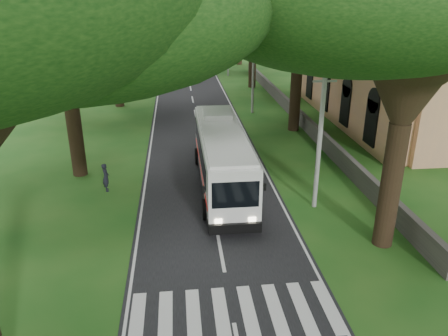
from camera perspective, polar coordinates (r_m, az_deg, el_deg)
name	(u,v)px	position (r m, az deg, el deg)	size (l,w,h in m)	color
ground	(226,280)	(18.21, 0.26, -14.46)	(140.00, 140.00, 0.00)	#194D16
road	(196,117)	(41.03, -3.71, 6.70)	(8.00, 120.00, 0.04)	black
crosswalk	(232,314)	(16.66, 1.08, -18.53)	(8.00, 3.00, 0.01)	silver
property_wall	(293,111)	(41.28, 9.02, 7.41)	(0.35, 50.00, 1.20)	#383533
church	(404,66)	(41.46, 22.49, 12.21)	(14.00, 24.00, 11.60)	#E9A371
pole_near	(320,133)	(22.75, 12.47, 4.51)	(1.60, 0.24, 8.00)	gray
pole_mid	(253,69)	(41.71, 3.84, 12.81)	(1.60, 0.24, 8.00)	gray
pole_far	(228,45)	(61.33, 0.54, 15.81)	(1.60, 0.24, 8.00)	gray
coach_bus	(222,156)	(25.55, -0.29, 1.59)	(2.85, 12.01, 3.54)	white
distant_car_a	(167,76)	(58.58, -7.45, 11.82)	(1.41, 3.50, 1.19)	#AFB0B4
distant_car_b	(172,64)	(67.75, -6.80, 13.33)	(1.53, 4.38, 1.44)	navy
distant_car_c	(203,57)	(75.75, -2.73, 14.29)	(1.74, 4.28, 1.24)	maroon
pedestrian	(106,177)	(26.22, -15.17, -1.17)	(0.61, 0.40, 1.68)	black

